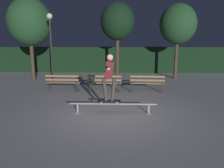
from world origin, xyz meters
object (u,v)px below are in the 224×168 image
object	(u,v)px
skateboarder	(109,74)
tree_behind_benches	(117,22)
grind_rail	(113,105)
park_bench_left_center	(105,81)
tree_far_left	(30,22)
skateboard	(109,101)
park_bench_right_center	(147,82)
tree_far_right	(178,24)
park_bench_leftmost	(63,81)
lamp_post_left	(51,40)

from	to	relation	value
skateboarder	tree_behind_benches	xyz separation A→B (m)	(0.17, 7.21, 2.29)
grind_rail	park_bench_left_center	world-z (taller)	park_bench_left_center
skateboarder	tree_behind_benches	size ratio (longest dim) A/B	0.32
park_bench_left_center	tree_far_left	xyz separation A→B (m)	(-4.77, 3.19, 3.03)
tree_behind_benches	tree_far_left	size ratio (longest dim) A/B	0.97
skateboard	park_bench_right_center	world-z (taller)	park_bench_right_center
tree_far_left	tree_far_right	world-z (taller)	tree_far_left
park_bench_left_center	skateboard	bearing A→B (deg)	-83.02
skateboard	skateboarder	size ratio (longest dim) A/B	0.50
park_bench_right_center	skateboard	bearing A→B (deg)	-118.52
park_bench_left_center	tree_far_right	distance (m)	6.75
park_bench_left_center	park_bench_right_center	bearing A→B (deg)	0.00
skateboarder	tree_far_right	distance (m)	8.53
park_bench_right_center	tree_far_left	distance (m)	8.09
tree_far_left	park_bench_leftmost	bearing A→B (deg)	-49.11
skateboarder	park_bench_left_center	world-z (taller)	skateboarder
skateboard	tree_far_right	world-z (taller)	tree_far_right
tree_far_left	park_bench_right_center	bearing A→B (deg)	-25.13
lamp_post_left	park_bench_leftmost	bearing A→B (deg)	-59.02
park_bench_leftmost	park_bench_right_center	size ratio (longest dim) A/B	1.00
skateboard	park_bench_leftmost	world-z (taller)	park_bench_leftmost
tree_behind_benches	tree_far_right	bearing A→B (deg)	0.16
park_bench_left_center	lamp_post_left	world-z (taller)	lamp_post_left
skateboarder	park_bench_leftmost	size ratio (longest dim) A/B	0.97
skateboarder	lamp_post_left	distance (m)	6.00
tree_far_right	lamp_post_left	distance (m)	7.91
tree_behind_benches	grind_rail	bearing A→B (deg)	-90.29
skateboard	tree_far_left	world-z (taller)	tree_far_left
skateboarder	tree_far_right	xyz separation A→B (m)	(4.02, 7.22, 2.12)
park_bench_right_center	tree_behind_benches	xyz separation A→B (m)	(-1.48, 4.18, 3.11)
park_bench_leftmost	park_bench_right_center	distance (m)	4.03
skateboarder	park_bench_leftmost	world-z (taller)	skateboarder
grind_rail	park_bench_right_center	distance (m)	3.40
skateboard	tree_far_left	bearing A→B (deg)	129.62
skateboarder	tree_behind_benches	distance (m)	7.57
tree_far_left	skateboard	bearing A→B (deg)	-50.38
park_bench_left_center	park_bench_leftmost	bearing A→B (deg)	180.00
tree_far_left	lamp_post_left	distance (m)	2.48
skateboard	tree_far_left	size ratio (longest dim) A/B	0.16
park_bench_right_center	grind_rail	bearing A→B (deg)	-116.56
skateboard	grind_rail	bearing A→B (deg)	0.00
skateboard	tree_behind_benches	world-z (taller)	tree_behind_benches
grind_rail	park_bench_leftmost	bearing A→B (deg)	129.75
skateboard	lamp_post_left	size ratio (longest dim) A/B	0.20
skateboard	tree_behind_benches	bearing A→B (deg)	88.66
park_bench_leftmost	tree_behind_benches	bearing A→B (deg)	58.56
skateboard	tree_behind_benches	xyz separation A→B (m)	(0.17, 7.21, 3.22)
park_bench_right_center	tree_far_right	size ratio (longest dim) A/B	0.34
grind_rail	skateboard	bearing A→B (deg)	-180.00
park_bench_right_center	lamp_post_left	distance (m)	5.72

